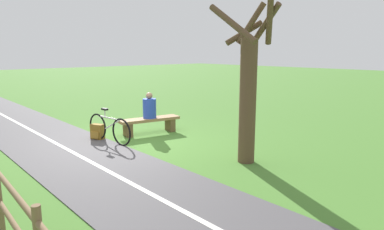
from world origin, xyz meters
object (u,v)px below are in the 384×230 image
(backpack, at_px, (97,132))
(tree_by_path, at_px, (249,86))
(person_seated, at_px, (150,107))
(bicycle, at_px, (109,128))
(bench, at_px, (150,123))

(backpack, height_order, tree_by_path, tree_by_path)
(person_seated, height_order, bicycle, person_seated)
(person_seated, relative_size, tree_by_path, 0.20)
(bicycle, bearing_deg, tree_by_path, 15.01)
(bench, xyz_separation_m, tree_by_path, (-0.09, 3.47, 1.31))
(person_seated, height_order, backpack, person_seated)
(bench, relative_size, tree_by_path, 0.49)
(bicycle, relative_size, tree_by_path, 0.46)
(bench, relative_size, person_seated, 2.45)
(person_seated, bearing_deg, bicycle, 16.43)
(bench, bearing_deg, bicycle, 16.53)
(person_seated, relative_size, bicycle, 0.43)
(backpack, bearing_deg, bicycle, 98.90)
(bicycle, xyz_separation_m, backpack, (0.08, -0.51, -0.17))
(bench, bearing_deg, person_seated, -180.00)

